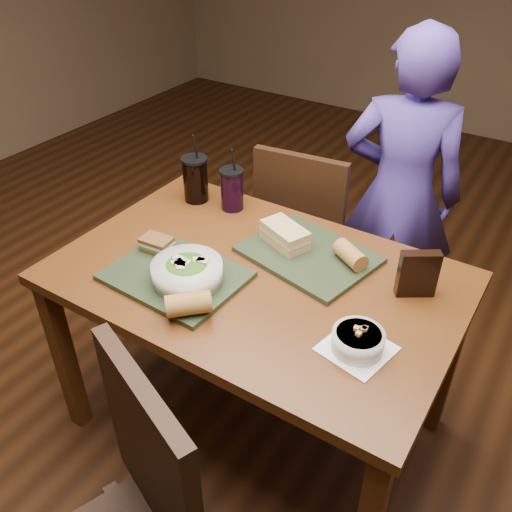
# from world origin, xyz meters

# --- Properties ---
(ground) EXTENTS (6.00, 6.00, 0.00)m
(ground) POSITION_xyz_m (0.00, 0.00, 0.00)
(ground) COLOR #381C0B
(ground) RESTS_ON ground
(dining_table) EXTENTS (1.30, 0.85, 0.75)m
(dining_table) POSITION_xyz_m (0.00, 0.00, 0.66)
(dining_table) COLOR #552D11
(dining_table) RESTS_ON ground
(chair_far) EXTENTS (0.44, 0.44, 0.92)m
(chair_far) POSITION_xyz_m (-0.14, 0.65, 0.51)
(chair_far) COLOR black
(chair_far) RESTS_ON ground
(diner) EXTENTS (0.58, 0.45, 1.40)m
(diner) POSITION_xyz_m (0.18, 0.85, 0.70)
(diner) COLOR #453189
(diner) RESTS_ON ground
(tray_near) EXTENTS (0.43, 0.34, 0.02)m
(tray_near) POSITION_xyz_m (-0.21, -0.16, 0.76)
(tray_near) COLOR #25301B
(tray_near) RESTS_ON dining_table
(tray_far) EXTENTS (0.48, 0.40, 0.02)m
(tray_far) POSITION_xyz_m (0.10, 0.18, 0.76)
(tray_far) COLOR #25301B
(tray_far) RESTS_ON dining_table
(salad_bowl) EXTENTS (0.22, 0.22, 0.07)m
(salad_bowl) POSITION_xyz_m (-0.15, -0.17, 0.81)
(salad_bowl) COLOR silver
(salad_bowl) RESTS_ON tray_near
(soup_bowl) EXTENTS (0.21, 0.21, 0.07)m
(soup_bowl) POSITION_xyz_m (0.42, -0.14, 0.78)
(soup_bowl) COLOR white
(soup_bowl) RESTS_ON dining_table
(sandwich_near) EXTENTS (0.11, 0.08, 0.05)m
(sandwich_near) POSITION_xyz_m (-0.34, -0.09, 0.79)
(sandwich_near) COLOR #593819
(sandwich_near) RESTS_ON tray_near
(sandwich_far) EXTENTS (0.19, 0.15, 0.07)m
(sandwich_far) POSITION_xyz_m (0.00, 0.18, 0.80)
(sandwich_far) COLOR tan
(sandwich_far) RESTS_ON tray_far
(baguette_near) EXTENTS (0.14, 0.14, 0.07)m
(baguette_near) POSITION_xyz_m (-0.05, -0.28, 0.80)
(baguette_near) COLOR #AD7533
(baguette_near) RESTS_ON tray_near
(baguette_far) EXTENTS (0.13, 0.11, 0.06)m
(baguette_far) POSITION_xyz_m (0.24, 0.20, 0.80)
(baguette_far) COLOR #AD7533
(baguette_far) RESTS_ON tray_far
(cup_cola) EXTENTS (0.10, 0.10, 0.28)m
(cup_cola) POSITION_xyz_m (-0.47, 0.29, 0.84)
(cup_cola) COLOR black
(cup_cola) RESTS_ON dining_table
(cup_berry) EXTENTS (0.09, 0.09, 0.25)m
(cup_berry) POSITION_xyz_m (-0.31, 0.31, 0.83)
(cup_berry) COLOR black
(cup_berry) RESTS_ON dining_table
(chip_bag) EXTENTS (0.12, 0.10, 0.15)m
(chip_bag) POSITION_xyz_m (0.47, 0.18, 0.83)
(chip_bag) COLOR black
(chip_bag) RESTS_ON dining_table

